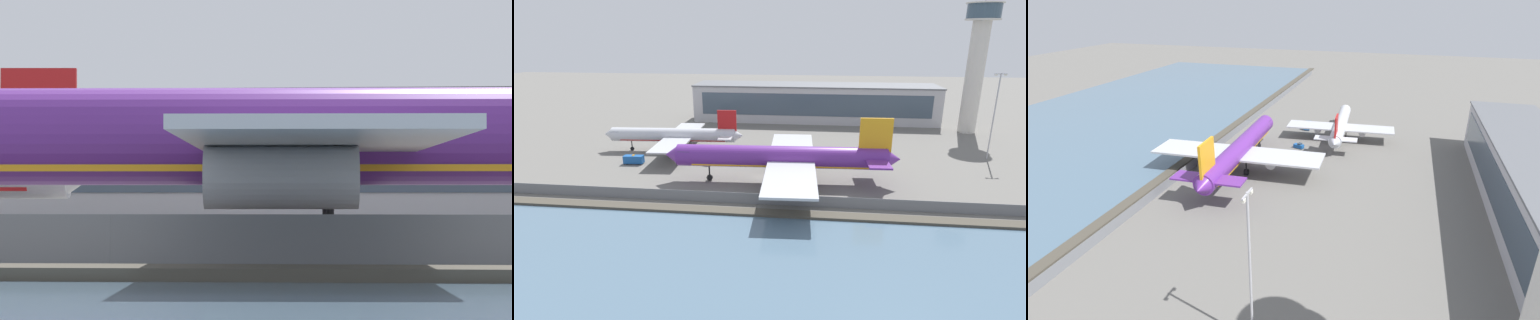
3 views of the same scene
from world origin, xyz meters
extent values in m
plane|color=#66635E|center=(0.00, 0.00, 0.00)|extent=(500.00, 500.00, 0.00)
cube|color=slate|center=(0.00, -71.00, 0.00)|extent=(320.00, 98.00, 0.01)
cube|color=#474238|center=(0.00, -20.50, 0.25)|extent=(320.00, 3.00, 0.50)
cube|color=slate|center=(0.00, -16.00, 1.20)|extent=(280.00, 0.08, 2.39)
cylinder|color=slate|center=(-98.00, -16.00, 1.20)|extent=(0.10, 0.10, 2.39)
cylinder|color=slate|center=(0.00, -16.00, 1.20)|extent=(0.10, 0.10, 2.39)
cylinder|color=#602889|center=(5.60, -2.62, 6.29)|extent=(49.04, 7.28, 5.14)
cone|color=#602889|center=(-20.23, -3.75, 6.29)|extent=(3.55, 5.02, 4.88)
cone|color=#602889|center=(31.42, -1.49, 6.29)|extent=(3.54, 4.77, 4.62)
cube|color=#232D3D|center=(-16.86, -3.61, 6.94)|extent=(3.01, 4.49, 1.54)
cube|color=orange|center=(5.60, -2.62, 4.88)|extent=(41.68, 5.93, 0.92)
cube|color=#B7BABF|center=(8.55, -14.23, 5.65)|extent=(11.77, 23.90, 0.51)
cube|color=#B7BABF|center=(7.52, 9.20, 5.65)|extent=(11.77, 23.90, 0.51)
cylinder|color=#B7BABF|center=(7.00, -12.42, 3.98)|extent=(6.96, 3.12, 2.83)
cylinder|color=#B7BABF|center=(6.14, 7.26, 3.98)|extent=(6.96, 3.12, 2.83)
cube|color=orange|center=(27.07, -1.68, 11.43)|extent=(7.35, 0.94, 8.73)
cube|color=#602889|center=(27.26, -5.97, 6.68)|extent=(5.26, 8.81, 0.41)
cube|color=#602889|center=(26.89, 2.62, 6.68)|extent=(5.26, 8.81, 0.41)
cylinder|color=black|center=(-11.49, -3.37, 2.22)|extent=(0.36, 0.36, 3.01)
cylinder|color=black|center=(-11.49, -3.37, 0.72)|extent=(1.46, 0.63, 1.44)
cylinder|color=black|center=(9.13, -5.16, 2.22)|extent=(0.41, 0.41, 3.01)
cylinder|color=black|center=(9.13, -5.16, 0.72)|extent=(1.70, 1.23, 1.65)
cylinder|color=black|center=(8.89, 0.23, 2.22)|extent=(0.41, 0.41, 3.01)
cylinder|color=black|center=(8.89, 0.23, 0.72)|extent=(1.70, 1.23, 1.65)
cylinder|color=silver|center=(-28.49, 19.98, 4.99)|extent=(37.04, 6.48, 4.07)
cone|color=silver|center=(-48.00, 18.69, 4.99)|extent=(2.89, 4.03, 3.87)
cone|color=silver|center=(-8.99, 21.26, 4.99)|extent=(2.88, 3.83, 3.66)
cube|color=#232D3D|center=(-45.41, 18.86, 5.49)|extent=(2.46, 3.60, 1.22)
cube|color=#B21919|center=(-28.49, 19.98, 3.87)|extent=(31.47, 5.30, 0.73)
cube|color=#B7BABF|center=(-26.07, 11.27, 4.48)|extent=(9.25, 18.18, 0.41)
cube|color=#B7BABF|center=(-27.23, 28.92, 4.48)|extent=(9.25, 18.18, 0.41)
cylinder|color=#B7BABF|center=(-27.27, 12.61, 3.15)|extent=(5.30, 2.57, 2.24)
cylinder|color=#B7BABF|center=(-28.24, 27.44, 3.15)|extent=(5.30, 2.57, 2.24)
cube|color=#B21919|center=(-12.31, 21.04, 9.06)|extent=(5.55, 0.85, 6.92)
cube|color=silver|center=(-12.10, 17.80, 5.29)|extent=(4.10, 6.71, 0.33)
cube|color=silver|center=(-12.52, 24.28, 5.29)|extent=(4.10, 6.71, 0.33)
cylinder|color=black|center=(-41.36, 19.13, 1.76)|extent=(0.28, 0.28, 2.38)
cylinder|color=black|center=(-41.36, 19.13, 0.57)|extent=(1.17, 0.52, 1.14)
cylinder|color=black|center=(-25.78, 18.01, 1.76)|extent=(0.33, 0.33, 2.38)
cylinder|color=black|center=(-25.78, 18.01, 0.57)|extent=(1.37, 1.00, 1.31)
cylinder|color=black|center=(-26.06, 22.28, 1.76)|extent=(0.33, 0.33, 2.38)
cylinder|color=black|center=(-26.06, 22.28, 0.57)|extent=(1.37, 1.00, 1.31)
cube|color=#19519E|center=(-14.78, 8.85, 0.75)|extent=(2.48, 3.53, 1.11)
cube|color=#283847|center=(-14.66, 9.23, 1.55)|extent=(1.56, 1.45, 0.50)
cylinder|color=black|center=(-15.13, 10.00, 0.35)|extent=(0.42, 0.73, 0.70)
cylinder|color=black|center=(-13.83, 9.59, 0.35)|extent=(0.42, 0.73, 0.70)
cylinder|color=black|center=(-15.72, 8.10, 0.35)|extent=(0.42, 0.73, 0.70)
cylinder|color=black|center=(-14.42, 7.70, 0.35)|extent=(0.42, 0.73, 0.70)
cube|color=#19519E|center=(-35.22, 6.81, 1.27)|extent=(5.33, 2.45, 2.07)
cube|color=#283847|center=(-37.04, 6.68, 1.66)|extent=(1.28, 2.07, 0.83)
cube|color=orange|center=(-35.22, 6.81, 2.40)|extent=(0.57, 1.08, 0.16)
cylinder|color=black|center=(-36.77, 5.77, 0.42)|extent=(0.85, 0.28, 0.84)
cylinder|color=black|center=(-36.90, 7.63, 0.42)|extent=(0.85, 0.28, 0.84)
cylinder|color=black|center=(-33.55, 5.99, 0.42)|extent=(0.85, 0.28, 0.84)
cylinder|color=black|center=(-33.68, 7.84, 0.42)|extent=(0.85, 0.28, 0.84)
cube|color=#B2B2B7|center=(12.84, 69.11, 7.00)|extent=(94.64, 17.73, 13.99)
cube|color=#3D4C5B|center=(12.84, 60.17, 7.70)|extent=(87.07, 0.16, 8.40)
cylinder|color=#A8A8AD|center=(61.82, 22.28, 11.93)|extent=(0.36, 0.36, 23.86)
cube|color=#A8A8AD|center=(61.82, 22.28, 23.61)|extent=(3.20, 0.24, 0.24)
cube|color=silver|center=(60.62, 22.28, 23.31)|extent=(0.60, 0.40, 0.44)
cube|color=silver|center=(63.02, 22.28, 23.31)|extent=(0.60, 0.40, 0.44)
camera|label=1|loc=(9.45, -66.21, 3.17)|focal=85.00mm
camera|label=2|loc=(13.16, -91.34, 33.96)|focal=28.00mm
camera|label=3|loc=(101.54, 38.89, 45.92)|focal=28.00mm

